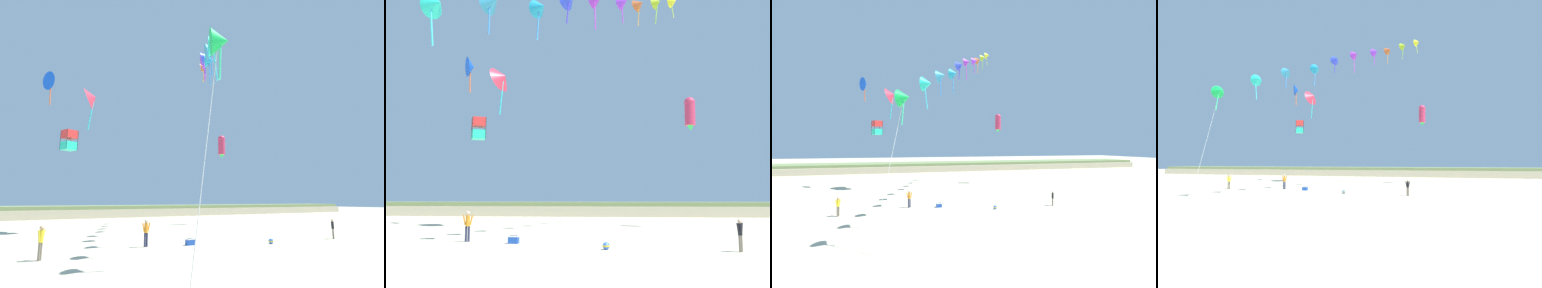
{
  "view_description": "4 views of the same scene",
  "coord_description": "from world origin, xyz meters",
  "views": [
    {
      "loc": [
        -11.73,
        -9.62,
        2.98
      ],
      "look_at": [
        0.81,
        13.74,
        7.97
      ],
      "focal_mm": 28.0,
      "sensor_mm": 36.0,
      "label": 1
    },
    {
      "loc": [
        4.33,
        -13.43,
        2.45
      ],
      "look_at": [
        1.39,
        12.09,
        5.94
      ],
      "focal_mm": 38.0,
      "sensor_mm": 36.0,
      "label": 2
    },
    {
      "loc": [
        -5.95,
        -16.78,
        6.26
      ],
      "look_at": [
        0.61,
        8.47,
        6.41
      ],
      "focal_mm": 24.0,
      "sensor_mm": 36.0,
      "label": 3
    },
    {
      "loc": [
        12.56,
        -21.54,
        3.05
      ],
      "look_at": [
        2.43,
        12.11,
        5.27
      ],
      "focal_mm": 28.0,
      "sensor_mm": 36.0,
      "label": 4
    }
  ],
  "objects": [
    {
      "name": "large_kite_high_solo",
      "position": [
        -10.73,
        23.96,
        15.43
      ],
      "size": [
        1.76,
        2.11,
        3.64
      ],
      "color": "blue"
    },
    {
      "name": "dune_ridge",
      "position": [
        0.0,
        48.06,
        1.0
      ],
      "size": [
        120.0,
        10.64,
        2.01
      ],
      "color": "beige",
      "rests_on": "ground"
    },
    {
      "name": "kite_banner_string",
      "position": [
        1.83,
        12.81,
        15.8
      ],
      "size": [
        17.43,
        28.1,
        22.79
      ],
      "color": "#15C950"
    },
    {
      "name": "person_mid_center",
      "position": [
        9.65,
        6.66,
        0.88
      ],
      "size": [
        0.42,
        0.44,
        1.53
      ],
      "color": "#726656",
      "rests_on": "ground"
    },
    {
      "name": "large_kite_low_lead",
      "position": [
        -8.76,
        21.51,
        8.78
      ],
      "size": [
        1.59,
        1.59,
        1.97
      ],
      "color": "#24D6AD"
    },
    {
      "name": "beach_cooler",
      "position": [
        -1.86,
        9.04,
        0.21
      ],
      "size": [
        0.58,
        0.41,
        0.46
      ],
      "color": "blue",
      "rests_on": "ground"
    },
    {
      "name": "beach_ball",
      "position": [
        3.37,
        6.88,
        0.18
      ],
      "size": [
        0.36,
        0.36,
        0.36
      ],
      "color": "blue",
      "rests_on": "ground"
    },
    {
      "name": "person_near_left",
      "position": [
        -4.79,
        9.67,
        1.01
      ],
      "size": [
        0.61,
        0.24,
        1.74
      ],
      "color": "#282D4C",
      "rests_on": "ground"
    },
    {
      "name": "person_near_right",
      "position": [
        -11.02,
        7.9,
        0.99
      ],
      "size": [
        0.4,
        0.55,
        1.72
      ],
      "color": "#726656",
      "rests_on": "ground"
    },
    {
      "name": "ground_plane",
      "position": [
        0.0,
        0.0,
        0.0
      ],
      "size": [
        240.0,
        240.0,
        0.0
      ],
      "primitive_type": "plane",
      "color": "beige"
    },
    {
      "name": "large_kite_outer_drift",
      "position": [
        10.18,
        22.9,
        10.1
      ],
      "size": [
        1.26,
        1.24,
        3.05
      ],
      "color": "#CD3155"
    },
    {
      "name": "large_kite_mid_trail",
      "position": [
        -6.82,
        21.86,
        13.56
      ],
      "size": [
        2.35,
        2.85,
        4.74
      ],
      "color": "#E43249"
    }
  ]
}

